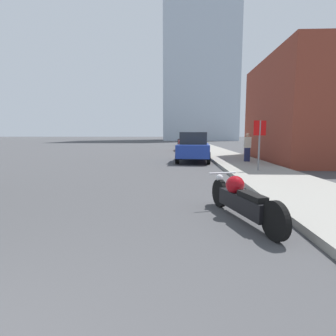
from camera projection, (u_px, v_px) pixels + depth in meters
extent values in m
cube|color=gray|center=(201.00, 145.00, 40.52)|extent=(2.78, 240.00, 0.15)
cube|color=silver|center=(199.00, 45.00, 75.10)|extent=(19.89, 19.89, 54.43)
cylinder|color=black|center=(220.00, 193.00, 5.89)|extent=(0.27, 0.63, 0.63)
cylinder|color=black|center=(275.00, 221.00, 3.99)|extent=(0.27, 0.63, 0.63)
cube|color=black|center=(242.00, 203.00, 4.94)|extent=(0.65, 1.51, 0.32)
sphere|color=#9E0C14|center=(235.00, 185.00, 5.19)|extent=(0.37, 0.37, 0.37)
cube|color=black|center=(252.00, 196.00, 4.60)|extent=(0.40, 0.72, 0.10)
sphere|color=silver|center=(220.00, 178.00, 5.88)|extent=(0.16, 0.16, 0.16)
cylinder|color=silver|center=(222.00, 173.00, 5.73)|extent=(0.61, 0.21, 0.04)
cube|color=#1E3899|center=(193.00, 150.00, 15.68)|extent=(2.13, 4.24, 0.72)
cube|color=#23282D|center=(194.00, 138.00, 15.59)|extent=(1.69, 2.09, 0.70)
cylinder|color=black|center=(181.00, 154.00, 17.08)|extent=(0.25, 0.70, 0.69)
cylinder|color=black|center=(207.00, 155.00, 16.88)|extent=(0.25, 0.70, 0.69)
cylinder|color=black|center=(177.00, 158.00, 14.57)|extent=(0.25, 0.70, 0.69)
cylinder|color=black|center=(208.00, 158.00, 14.37)|extent=(0.25, 0.70, 0.69)
cube|color=red|center=(187.00, 144.00, 26.76)|extent=(1.74, 4.52, 0.73)
cube|color=#23282D|center=(187.00, 138.00, 26.68)|extent=(1.46, 2.18, 0.57)
cylinder|color=black|center=(179.00, 147.00, 28.22)|extent=(0.21, 0.61, 0.61)
cylinder|color=black|center=(194.00, 147.00, 28.17)|extent=(0.21, 0.61, 0.61)
cylinder|color=black|center=(179.00, 148.00, 25.45)|extent=(0.21, 0.61, 0.61)
cylinder|color=black|center=(196.00, 148.00, 25.40)|extent=(0.21, 0.61, 0.61)
cube|color=black|center=(185.00, 141.00, 39.00)|extent=(2.27, 4.51, 0.65)
cube|color=#23282D|center=(185.00, 137.00, 38.93)|extent=(1.76, 2.24, 0.58)
cylinder|color=black|center=(180.00, 143.00, 40.49)|extent=(0.27, 0.70, 0.68)
cylinder|color=black|center=(192.00, 143.00, 40.24)|extent=(0.27, 0.70, 0.68)
cylinder|color=black|center=(179.00, 144.00, 37.85)|extent=(0.27, 0.70, 0.68)
cylinder|color=black|center=(191.00, 144.00, 37.60)|extent=(0.27, 0.70, 0.68)
cylinder|color=slate|center=(259.00, 146.00, 10.80)|extent=(0.07, 0.07, 2.04)
cube|color=red|center=(260.00, 128.00, 10.71)|extent=(0.57, 0.26, 0.60)
cube|color=#1E2347|center=(247.00, 155.00, 14.48)|extent=(0.29, 0.20, 0.75)
cube|color=beige|center=(248.00, 142.00, 14.40)|extent=(0.36, 0.20, 0.59)
sphere|color=tan|center=(248.00, 135.00, 14.35)|extent=(0.22, 0.22, 0.22)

